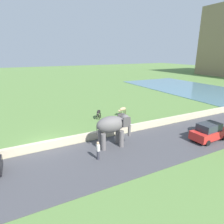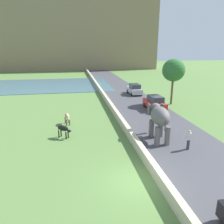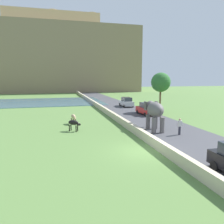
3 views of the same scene
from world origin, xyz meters
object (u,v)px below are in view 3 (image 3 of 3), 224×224
Objects in this scene: car_silver at (126,102)px; cow_black at (74,123)px; cow_tan at (73,117)px; car_red at (147,109)px; elephant at (154,111)px; person_beside_elephant at (180,126)px.

cow_black is at bearing -123.71° from car_silver.
cow_tan is (0.25, 3.49, 0.00)m from cow_black.
car_silver is at bearing 56.29° from cow_black.
car_red is 2.86× the size of cow_tan.
elephant reaches higher than car_red.
cow_tan is (-7.66, 5.40, -1.20)m from elephant.
elephant is 0.86× the size of car_red.
cow_tan is at bearing -129.57° from car_silver.
car_red is at bearing -89.99° from car_silver.
person_beside_elephant is 1.15× the size of cow_tan.
car_red is 13.18m from cow_black.
elephant is at bearing -99.63° from car_silver.
person_beside_elephant is at bearing -94.31° from car_silver.
cow_tan is at bearing 85.96° from cow_black.
elephant is at bearing -35.17° from cow_tan.
elephant is 2.66× the size of cow_black.
elephant is at bearing -13.58° from cow_black.
cow_black is at bearing -94.04° from cow_tan.
elephant is 2.94m from person_beside_elephant.
cow_black is (-11.04, -7.19, -0.06)m from car_red.
car_silver is 0.99× the size of car_red.
cow_black is 0.93× the size of cow_tan.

